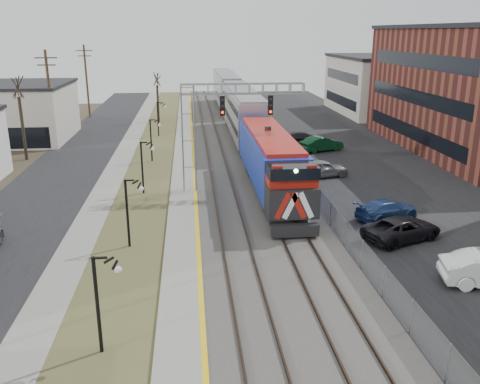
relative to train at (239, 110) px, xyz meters
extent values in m
cube|color=black|center=(-17.00, -15.75, -2.86)|extent=(7.00, 120.00, 0.04)
cube|color=gray|center=(-12.50, -15.75, -2.84)|extent=(2.00, 120.00, 0.08)
cube|color=brown|center=(-9.50, -15.75, -2.85)|extent=(4.00, 120.00, 0.06)
cube|color=gray|center=(-6.50, -15.75, -2.76)|extent=(2.00, 120.00, 0.24)
cube|color=#595651|center=(-1.50, -15.75, -2.78)|extent=(8.00, 120.00, 0.20)
cube|color=black|center=(10.50, -15.75, -2.86)|extent=(16.00, 120.00, 0.04)
cube|color=gold|center=(-5.62, -15.75, -2.64)|extent=(0.24, 120.00, 0.01)
cube|color=#2D2119|center=(-4.25, -15.75, -2.61)|extent=(0.08, 120.00, 0.15)
cube|color=#2D2119|center=(-2.75, -15.75, -2.61)|extent=(0.08, 120.00, 0.15)
cube|color=#2D2119|center=(-0.75, -15.75, -2.61)|extent=(0.08, 120.00, 0.15)
cube|color=#2D2119|center=(0.75, -15.75, -2.61)|extent=(0.08, 120.00, 0.15)
cube|color=#142EA6|center=(0.00, -24.19, -0.41)|extent=(3.00, 17.00, 4.25)
cube|color=black|center=(0.00, -32.89, -2.18)|extent=(2.80, 0.50, 0.70)
cube|color=#9B9DA5|center=(0.00, -3.89, 0.13)|extent=(3.00, 22.00, 5.33)
cube|color=#9B9DA5|center=(0.00, 18.91, 0.13)|extent=(3.00, 22.00, 5.33)
cube|color=gray|center=(-6.00, -22.75, 1.12)|extent=(1.00, 1.00, 8.00)
cube|color=gray|center=(-2.00, -22.75, 4.87)|extent=(9.00, 0.80, 0.80)
cube|color=black|center=(-3.50, -23.20, 3.72)|extent=(0.35, 0.25, 1.40)
cube|color=black|center=(0.00, -23.20, 3.72)|extent=(0.35, 0.25, 1.40)
cylinder|color=black|center=(-9.50, -42.75, -0.88)|extent=(0.14, 0.14, 4.00)
cylinder|color=black|center=(-9.50, -32.75, -0.88)|extent=(0.14, 0.14, 4.00)
cylinder|color=black|center=(-9.50, -22.75, -0.88)|extent=(0.14, 0.14, 4.00)
cylinder|color=black|center=(-9.50, -12.75, -0.88)|extent=(0.14, 0.14, 4.00)
cylinder|color=black|center=(-9.50, -0.75, -0.88)|extent=(0.14, 0.14, 4.00)
cylinder|color=#4C3823|center=(-20.00, -5.75, 2.12)|extent=(0.28, 0.28, 10.00)
cylinder|color=#4C3823|center=(-20.00, 14.25, 2.12)|extent=(0.28, 0.28, 10.00)
cube|color=gray|center=(2.70, -15.75, -2.08)|extent=(0.04, 120.00, 1.60)
cube|color=#BFB5A7|center=(-26.50, -0.75, 0.12)|extent=(14.00, 12.00, 6.00)
cube|color=#BFB5A7|center=(24.50, 14.25, 1.12)|extent=(16.00, 18.00, 8.00)
cylinder|color=#382D23|center=(-21.50, -10.75, 0.09)|extent=(0.30, 0.30, 5.95)
cylinder|color=#382D23|center=(-10.00, 9.25, -0.43)|extent=(0.30, 0.30, 4.90)
imported|color=black|center=(6.27, -33.32, -2.21)|extent=(5.37, 3.90, 1.36)
imported|color=navy|center=(6.69, -29.83, -2.25)|extent=(4.73, 3.22, 1.27)
imported|color=gray|center=(5.12, -19.62, -2.15)|extent=(4.58, 2.66, 1.47)
imported|color=#0C3C1D|center=(7.44, -10.13, -2.13)|extent=(4.81, 3.11, 1.50)
imported|color=black|center=(6.32, -6.62, -2.21)|extent=(4.70, 2.10, 1.34)
camera|label=1|loc=(-5.92, -59.81, 8.82)|focal=38.00mm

